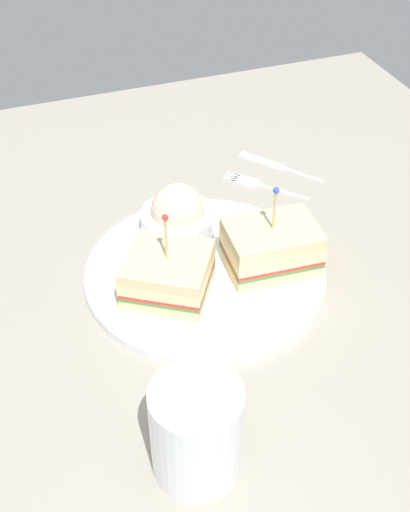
# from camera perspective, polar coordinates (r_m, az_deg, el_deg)

# --- Properties ---
(ground_plane) EXTENTS (0.97, 0.97, 0.02)m
(ground_plane) POSITION_cam_1_polar(r_m,az_deg,el_deg) (0.77, 0.00, -2.27)
(ground_plane) COLOR #9E9384
(plate) EXTENTS (0.27, 0.27, 0.01)m
(plate) POSITION_cam_1_polar(r_m,az_deg,el_deg) (0.76, 0.00, -1.44)
(plate) COLOR white
(plate) RESTS_ON ground_plane
(sandwich_half_front) EXTENTS (0.11, 0.08, 0.11)m
(sandwich_half_front) POSITION_cam_1_polar(r_m,az_deg,el_deg) (0.75, 5.71, 0.76)
(sandwich_half_front) COLOR beige
(sandwich_half_front) RESTS_ON plate
(sandwich_half_back) EXTENTS (0.12, 0.12, 0.10)m
(sandwich_half_back) POSITION_cam_1_polar(r_m,az_deg,el_deg) (0.72, -3.20, -1.55)
(sandwich_half_back) COLOR beige
(sandwich_half_back) RESTS_ON plate
(coleslaw_bowl) EXTENTS (0.09, 0.09, 0.06)m
(coleslaw_bowl) POSITION_cam_1_polar(r_m,az_deg,el_deg) (0.80, -2.33, 3.47)
(coleslaw_bowl) COLOR white
(coleslaw_bowl) RESTS_ON plate
(drink_glass) EXTENTS (0.08, 0.08, 0.10)m
(drink_glass) POSITION_cam_1_polar(r_m,az_deg,el_deg) (0.57, -0.74, -15.09)
(drink_glass) COLOR gold
(drink_glass) RESTS_ON ground_plane
(fork) EXTENTS (0.09, 0.10, 0.00)m
(fork) POSITION_cam_1_polar(r_m,az_deg,el_deg) (0.91, 4.38, 6.21)
(fork) COLOR silver
(fork) RESTS_ON ground_plane
(knife) EXTENTS (0.09, 0.11, 0.00)m
(knife) POSITION_cam_1_polar(r_m,az_deg,el_deg) (0.95, 6.07, 7.76)
(knife) COLOR silver
(knife) RESTS_ON ground_plane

